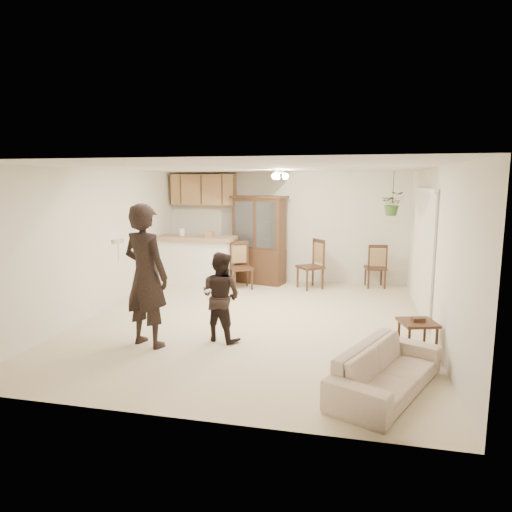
% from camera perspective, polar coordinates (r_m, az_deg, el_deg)
% --- Properties ---
extents(floor, '(6.50, 6.50, 0.00)m').
position_cam_1_polar(floor, '(7.66, -0.29, -8.07)').
color(floor, beige).
rests_on(floor, ground).
extents(ceiling, '(5.50, 6.50, 0.02)m').
position_cam_1_polar(ceiling, '(7.31, -0.30, 10.97)').
color(ceiling, silver).
rests_on(ceiling, wall_back).
extents(wall_back, '(5.50, 0.02, 2.50)m').
position_cam_1_polar(wall_back, '(10.55, 3.66, 3.64)').
color(wall_back, silver).
rests_on(wall_back, ground).
extents(wall_front, '(5.50, 0.02, 2.50)m').
position_cam_1_polar(wall_front, '(4.33, -9.99, -4.68)').
color(wall_front, silver).
rests_on(wall_front, ground).
extents(wall_left, '(0.02, 6.50, 2.50)m').
position_cam_1_polar(wall_left, '(8.43, -18.85, 1.74)').
color(wall_left, silver).
rests_on(wall_left, ground).
extents(wall_right, '(0.02, 6.50, 2.50)m').
position_cam_1_polar(wall_right, '(7.28, 21.30, 0.48)').
color(wall_right, silver).
rests_on(wall_right, ground).
extents(breakfast_bar, '(1.60, 0.55, 1.00)m').
position_cam_1_polar(breakfast_bar, '(10.25, -7.45, -0.82)').
color(breakfast_bar, white).
rests_on(breakfast_bar, floor).
extents(bar_top, '(1.75, 0.70, 0.08)m').
position_cam_1_polar(bar_top, '(10.17, -7.52, 2.24)').
color(bar_top, tan).
rests_on(bar_top, breakfast_bar).
extents(upper_cabinets, '(1.50, 0.34, 0.70)m').
position_cam_1_polar(upper_cabinets, '(10.79, -6.57, 8.25)').
color(upper_cabinets, '#9B6B43').
rests_on(upper_cabinets, wall_back).
extents(vertical_blinds, '(0.06, 2.30, 2.10)m').
position_cam_1_polar(vertical_blinds, '(8.18, 20.04, 0.40)').
color(vertical_blinds, beige).
rests_on(vertical_blinds, wall_right).
extents(ceiling_fixture, '(0.36, 0.36, 0.20)m').
position_cam_1_polar(ceiling_fixture, '(8.45, 2.89, 10.06)').
color(ceiling_fixture, beige).
rests_on(ceiling_fixture, ceiling).
extents(hanging_plant, '(0.43, 0.37, 0.48)m').
position_cam_1_polar(hanging_plant, '(9.56, 16.71, 6.29)').
color(hanging_plant, '#2D5722').
rests_on(hanging_plant, ceiling).
extents(plant_cord, '(0.01, 0.01, 0.65)m').
position_cam_1_polar(plant_cord, '(9.55, 16.80, 8.24)').
color(plant_cord, black).
rests_on(plant_cord, ceiling).
extents(sofa, '(1.45, 2.01, 0.73)m').
position_cam_1_polar(sofa, '(5.28, 16.04, -12.39)').
color(sofa, '#EEE5C4').
rests_on(sofa, floor).
extents(adult, '(0.76, 0.62, 1.80)m').
position_cam_1_polar(adult, '(6.50, -13.57, -3.28)').
color(adult, black).
rests_on(adult, floor).
extents(child, '(0.78, 0.69, 1.35)m').
position_cam_1_polar(child, '(6.61, -4.44, -4.84)').
color(child, black).
rests_on(child, floor).
extents(china_hutch, '(1.33, 0.77, 1.97)m').
position_cam_1_polar(china_hutch, '(10.27, 0.37, 1.96)').
color(china_hutch, '#341912').
rests_on(china_hutch, floor).
extents(side_table, '(0.55, 0.55, 0.54)m').
position_cam_1_polar(side_table, '(6.41, 19.48, -9.72)').
color(side_table, '#341912').
rests_on(side_table, floor).
extents(chair_bar, '(0.61, 0.61, 1.01)m').
position_cam_1_polar(chair_bar, '(9.83, -1.85, -2.45)').
color(chair_bar, '#341912').
rests_on(chair_bar, floor).
extents(chair_hutch_left, '(0.66, 0.66, 1.06)m').
position_cam_1_polar(chair_hutch_left, '(9.90, 6.78, -2.35)').
color(chair_hutch_left, '#341912').
rests_on(chair_hutch_left, floor).
extents(chair_hutch_right, '(0.49, 0.49, 0.96)m').
position_cam_1_polar(chair_hutch_right, '(10.29, 14.66, -2.30)').
color(chair_hutch_right, '#341912').
rests_on(chair_hutch_right, floor).
extents(controller_adult, '(0.11, 0.18, 0.05)m').
position_cam_1_polar(controller_adult, '(6.08, -16.89, 1.78)').
color(controller_adult, white).
rests_on(controller_adult, adult).
extents(controller_child, '(0.07, 0.12, 0.03)m').
position_cam_1_polar(controller_child, '(6.34, -6.04, -4.35)').
color(controller_child, white).
rests_on(controller_child, child).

